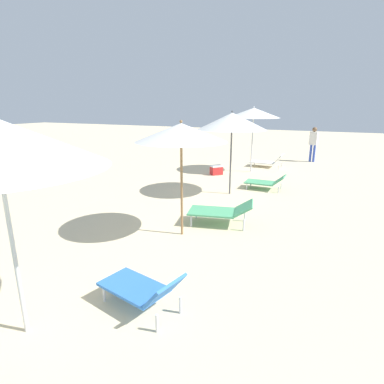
{
  "coord_description": "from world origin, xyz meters",
  "views": [
    {
      "loc": [
        2.46,
        4.37,
        2.69
      ],
      "look_at": [
        -0.04,
        9.72,
        1.03
      ],
      "focal_mm": 29.16,
      "sensor_mm": 36.0,
      "label": 1
    }
  ],
  "objects_px": {
    "lounger_fourth_shoreside": "(221,211)",
    "cooler_box": "(216,170)",
    "umbrella_fourth": "(181,133)",
    "lounger_farthest_shoreside": "(268,161)",
    "lounger_fifth_shoreside": "(266,182)",
    "lounger_third_shoreside": "(142,288)",
    "umbrella_farthest": "(254,113)",
    "umbrella_fifth": "(232,121)",
    "person_walking_far": "(314,141)"
  },
  "relations": [
    {
      "from": "lounger_third_shoreside",
      "to": "lounger_farthest_shoreside",
      "type": "height_order",
      "value": "lounger_farthest_shoreside"
    },
    {
      "from": "lounger_third_shoreside",
      "to": "umbrella_fourth",
      "type": "xyz_separation_m",
      "value": [
        -0.66,
        2.49,
        1.85
      ]
    },
    {
      "from": "lounger_fifth_shoreside",
      "to": "umbrella_farthest",
      "type": "relative_size",
      "value": 0.48
    },
    {
      "from": "lounger_third_shoreside",
      "to": "lounger_fifth_shoreside",
      "type": "relative_size",
      "value": 1.02
    },
    {
      "from": "umbrella_fourth",
      "to": "lounger_fourth_shoreside",
      "type": "height_order",
      "value": "umbrella_fourth"
    },
    {
      "from": "lounger_farthest_shoreside",
      "to": "person_walking_far",
      "type": "relative_size",
      "value": 0.85
    },
    {
      "from": "umbrella_fifth",
      "to": "cooler_box",
      "type": "bearing_deg",
      "value": 119.42
    },
    {
      "from": "cooler_box",
      "to": "umbrella_farthest",
      "type": "bearing_deg",
      "value": 45.85
    },
    {
      "from": "lounger_farthest_shoreside",
      "to": "person_walking_far",
      "type": "height_order",
      "value": "person_walking_far"
    },
    {
      "from": "lounger_fourth_shoreside",
      "to": "lounger_fifth_shoreside",
      "type": "relative_size",
      "value": 1.24
    },
    {
      "from": "lounger_farthest_shoreside",
      "to": "umbrella_farthest",
      "type": "bearing_deg",
      "value": 73.9
    },
    {
      "from": "umbrella_fifth",
      "to": "person_walking_far",
      "type": "bearing_deg",
      "value": 75.66
    },
    {
      "from": "cooler_box",
      "to": "lounger_third_shoreside",
      "type": "bearing_deg",
      "value": -75.86
    },
    {
      "from": "lounger_fourth_shoreside",
      "to": "lounger_fifth_shoreside",
      "type": "xyz_separation_m",
      "value": [
        0.26,
        3.56,
        -0.07
      ]
    },
    {
      "from": "umbrella_fourth",
      "to": "umbrella_farthest",
      "type": "xyz_separation_m",
      "value": [
        -0.35,
        7.02,
        0.22
      ]
    },
    {
      "from": "lounger_fourth_shoreside",
      "to": "cooler_box",
      "type": "bearing_deg",
      "value": -81.51
    },
    {
      "from": "lounger_fourth_shoreside",
      "to": "person_walking_far",
      "type": "xyz_separation_m",
      "value": [
        1.18,
        9.7,
        0.68
      ]
    },
    {
      "from": "lounger_third_shoreside",
      "to": "person_walking_far",
      "type": "relative_size",
      "value": 0.78
    },
    {
      "from": "umbrella_farthest",
      "to": "person_walking_far",
      "type": "height_order",
      "value": "umbrella_farthest"
    },
    {
      "from": "lounger_farthest_shoreside",
      "to": "umbrella_fourth",
      "type": "bearing_deg",
      "value": 91.26
    },
    {
      "from": "umbrella_fifth",
      "to": "lounger_fifth_shoreside",
      "type": "height_order",
      "value": "umbrella_fifth"
    },
    {
      "from": "person_walking_far",
      "to": "cooler_box",
      "type": "relative_size",
      "value": 3.05
    },
    {
      "from": "lounger_third_shoreside",
      "to": "umbrella_fourth",
      "type": "relative_size",
      "value": 0.54
    },
    {
      "from": "umbrella_fifth",
      "to": "person_walking_far",
      "type": "distance_m",
      "value": 7.46
    },
    {
      "from": "lounger_fourth_shoreside",
      "to": "umbrella_farthest",
      "type": "distance_m",
      "value": 6.51
    },
    {
      "from": "lounger_fourth_shoreside",
      "to": "lounger_farthest_shoreside",
      "type": "xyz_separation_m",
      "value": [
        -0.49,
        7.41,
        -0.07
      ]
    },
    {
      "from": "lounger_fourth_shoreside",
      "to": "person_walking_far",
      "type": "relative_size",
      "value": 0.95
    },
    {
      "from": "lounger_fourth_shoreside",
      "to": "lounger_fifth_shoreside",
      "type": "bearing_deg",
      "value": -107.62
    },
    {
      "from": "umbrella_fifth",
      "to": "lounger_fifth_shoreside",
      "type": "xyz_separation_m",
      "value": [
        0.9,
        0.99,
        -1.96
      ]
    },
    {
      "from": "umbrella_fourth",
      "to": "lounger_farthest_shoreside",
      "type": "relative_size",
      "value": 1.69
    },
    {
      "from": "lounger_third_shoreside",
      "to": "umbrella_farthest",
      "type": "xyz_separation_m",
      "value": [
        -1.01,
        9.5,
        2.07
      ]
    },
    {
      "from": "lounger_fifth_shoreside",
      "to": "lounger_third_shoreside",
      "type": "bearing_deg",
      "value": 88.28
    },
    {
      "from": "lounger_fourth_shoreside",
      "to": "lounger_farthest_shoreside",
      "type": "distance_m",
      "value": 7.42
    },
    {
      "from": "umbrella_fifth",
      "to": "umbrella_fourth",
      "type": "bearing_deg",
      "value": -88.64
    },
    {
      "from": "umbrella_fifth",
      "to": "umbrella_farthest",
      "type": "distance_m",
      "value": 3.56
    },
    {
      "from": "lounger_fourth_shoreside",
      "to": "cooler_box",
      "type": "distance_m",
      "value": 5.37
    },
    {
      "from": "lounger_fourth_shoreside",
      "to": "umbrella_fifth",
      "type": "bearing_deg",
      "value": -89.4
    },
    {
      "from": "lounger_fourth_shoreside",
      "to": "umbrella_farthest",
      "type": "relative_size",
      "value": 0.6
    },
    {
      "from": "lounger_farthest_shoreside",
      "to": "lounger_third_shoreside",
      "type": "bearing_deg",
      "value": 94.88
    },
    {
      "from": "umbrella_fourth",
      "to": "person_walking_far",
      "type": "xyz_separation_m",
      "value": [
        1.74,
        10.6,
        -1.14
      ]
    },
    {
      "from": "lounger_third_shoreside",
      "to": "lounger_fifth_shoreside",
      "type": "distance_m",
      "value": 6.95
    },
    {
      "from": "lounger_third_shoreside",
      "to": "person_walking_far",
      "type": "height_order",
      "value": "person_walking_far"
    },
    {
      "from": "umbrella_fourth",
      "to": "umbrella_fifth",
      "type": "relative_size",
      "value": 0.95
    },
    {
      "from": "umbrella_fifth",
      "to": "cooler_box",
      "type": "distance_m",
      "value": 3.44
    },
    {
      "from": "umbrella_fourth",
      "to": "person_walking_far",
      "type": "bearing_deg",
      "value": 80.67
    },
    {
      "from": "umbrella_fifth",
      "to": "lounger_fourth_shoreside",
      "type": "bearing_deg",
      "value": -75.97
    },
    {
      "from": "umbrella_fourth",
      "to": "lounger_third_shoreside",
      "type": "bearing_deg",
      "value": -75.08
    },
    {
      "from": "person_walking_far",
      "to": "umbrella_farthest",
      "type": "bearing_deg",
      "value": 165.94
    },
    {
      "from": "lounger_third_shoreside",
      "to": "lounger_fourth_shoreside",
      "type": "xyz_separation_m",
      "value": [
        -0.1,
        3.39,
        0.02
      ]
    },
    {
      "from": "umbrella_farthest",
      "to": "cooler_box",
      "type": "bearing_deg",
      "value": -134.15
    }
  ]
}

